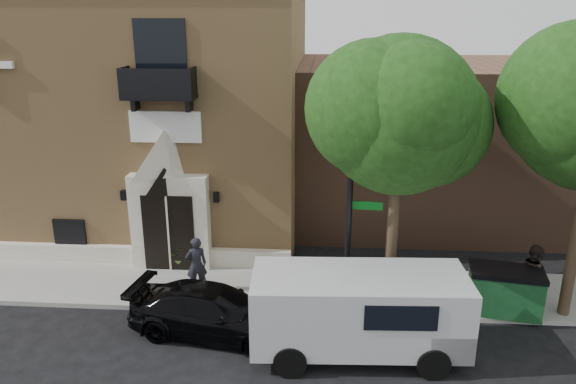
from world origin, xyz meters
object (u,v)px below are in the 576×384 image
at_px(black_sedan, 214,312).
at_px(dumpster, 505,290).
at_px(fire_hydrant, 334,295).
at_px(street_sign, 350,207).
at_px(cargo_van, 367,310).
at_px(pedestrian_far, 533,274).
at_px(pedestrian_near, 196,265).

bearing_deg(black_sedan, dumpster, -69.88).
bearing_deg(fire_hydrant, street_sign, -10.98).
xyz_separation_m(cargo_van, dumpster, (4.08, 2.12, -0.41)).
height_order(cargo_van, pedestrian_far, cargo_van).
distance_m(cargo_van, fire_hydrant, 2.31).
height_order(cargo_van, pedestrian_near, cargo_van).
xyz_separation_m(street_sign, pedestrian_near, (-4.57, 0.73, -2.24)).
distance_m(cargo_van, pedestrian_far, 5.67).
relative_size(street_sign, pedestrian_far, 3.33).
height_order(dumpster, pedestrian_near, pedestrian_near).
height_order(black_sedan, cargo_van, cargo_van).
relative_size(cargo_van, dumpster, 2.52).
distance_m(cargo_van, street_sign, 2.88).
bearing_deg(cargo_van, street_sign, 99.36).
bearing_deg(dumpster, street_sign, -168.10).
relative_size(black_sedan, dumpster, 2.11).
xyz_separation_m(cargo_van, fire_hydrant, (-0.80, 2.05, -0.72)).
distance_m(dumpster, pedestrian_near, 9.09).
bearing_deg(pedestrian_far, pedestrian_near, 79.80).
xyz_separation_m(fire_hydrant, dumpster, (4.88, 0.08, 0.31)).
bearing_deg(cargo_van, pedestrian_near, 148.83).
bearing_deg(pedestrian_near, street_sign, 147.38).
bearing_deg(pedestrian_near, black_sedan, 90.49).
bearing_deg(street_sign, cargo_van, -72.23).
bearing_deg(pedestrian_near, pedestrian_far, 156.18).
height_order(fire_hydrant, pedestrian_far, pedestrian_far).
bearing_deg(pedestrian_far, fire_hydrant, 86.06).
xyz_separation_m(cargo_van, pedestrian_far, (5.01, 2.65, -0.15)).
height_order(street_sign, pedestrian_far, street_sign).
xyz_separation_m(street_sign, pedestrian_far, (5.43, 0.68, -2.20)).
distance_m(black_sedan, cargo_van, 4.15).
bearing_deg(fire_hydrant, pedestrian_near, 171.07).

